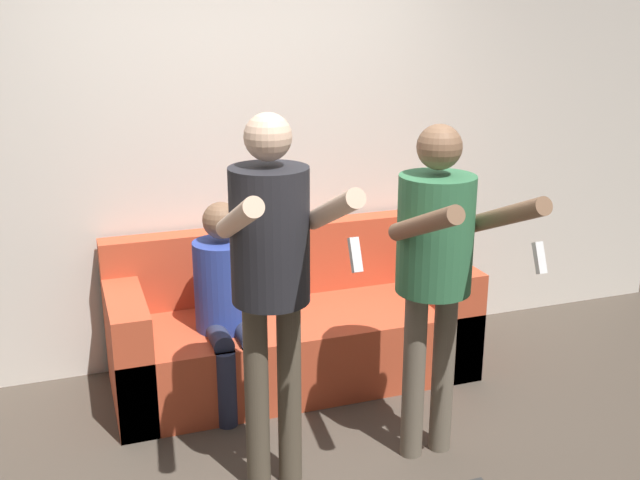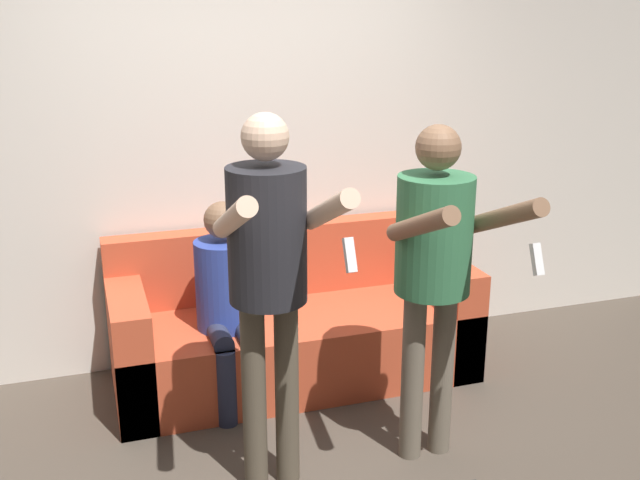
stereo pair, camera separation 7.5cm
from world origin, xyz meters
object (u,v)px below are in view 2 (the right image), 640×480
at_px(person_seated, 227,295).
at_px(person_standing_left, 269,262).
at_px(person_standing_right, 435,256).
at_px(couch, 293,329).

bearing_deg(person_seated, person_standing_left, -88.19).
relative_size(person_standing_left, person_standing_right, 1.05).
xyz_separation_m(couch, person_standing_right, (0.39, -1.02, 0.75)).
relative_size(couch, person_standing_right, 1.28).
distance_m(person_standing_left, person_standing_right, 0.79).
bearing_deg(couch, person_standing_right, -68.93).
bearing_deg(person_standing_left, person_standing_right, -0.12).
distance_m(couch, person_standing_right, 1.33).
bearing_deg(couch, person_seated, -157.62).
height_order(couch, person_standing_right, person_standing_right).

